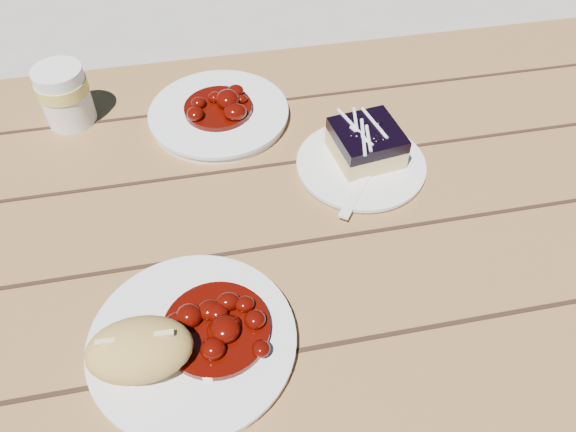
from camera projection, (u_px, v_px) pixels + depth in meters
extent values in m
plane|color=#AEA99D|center=(204.00, 424.00, 1.36)|extent=(60.00, 60.00, 0.00)
cube|color=brown|center=(148.00, 233.00, 0.82)|extent=(2.00, 0.80, 0.05)
cube|color=brown|center=(524.00, 181.00, 1.42)|extent=(0.07, 0.07, 0.70)
cube|color=brown|center=(161.00, 114.00, 1.45)|extent=(1.80, 0.25, 0.04)
cube|color=brown|center=(436.00, 142.00, 1.73)|extent=(0.06, 0.06, 0.42)
cylinder|color=white|center=(193.00, 342.00, 0.66)|extent=(0.24, 0.24, 0.02)
ellipsoid|color=tan|center=(139.00, 350.00, 0.61)|extent=(0.12, 0.08, 0.06)
cylinder|color=white|center=(361.00, 165.00, 0.87)|extent=(0.19, 0.19, 0.01)
cube|color=#E5C97D|center=(366.00, 148.00, 0.86)|extent=(0.11, 0.11, 0.03)
cube|color=black|center=(367.00, 135.00, 0.84)|extent=(0.11, 0.11, 0.02)
cylinder|color=white|center=(219.00, 115.00, 0.95)|extent=(0.23, 0.23, 0.02)
cylinder|color=white|center=(65.00, 96.00, 0.91)|extent=(0.08, 0.08, 0.10)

